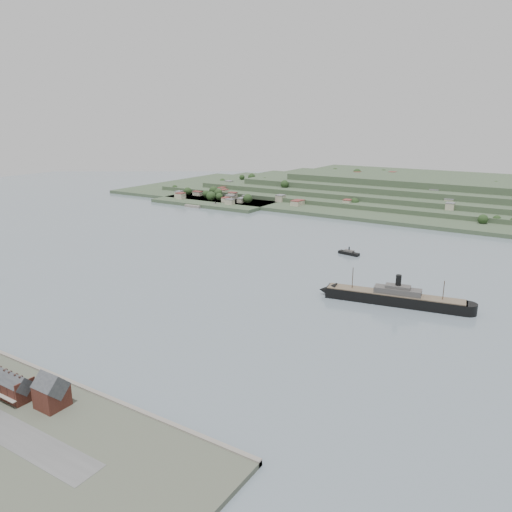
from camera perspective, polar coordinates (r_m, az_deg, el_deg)
The scene contains 6 objects.
ground at distance 336.30m, azimuth -2.07°, elevation -2.89°, with size 1400.00×1400.00×0.00m, color slate.
gabled_building at distance 207.14m, azimuth -22.34°, elevation -14.16°, with size 10.40×10.18×14.09m.
far_peninsula at distance 680.19m, azimuth 19.11°, elevation 6.80°, with size 760.00×309.00×30.00m.
steamship at distance 306.06m, azimuth 15.10°, elevation -4.56°, with size 90.70×25.16×21.86m.
ferry_west at distance 615.50m, azimuth -4.64°, elevation 5.80°, with size 20.01×12.63×7.30m.
ferry_east at distance 406.25m, azimuth 10.57°, elevation 0.37°, with size 18.01×7.61×6.54m.
Camera 1 is at (180.13, -262.94, 107.28)m, focal length 35.00 mm.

